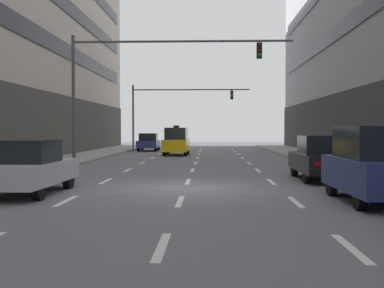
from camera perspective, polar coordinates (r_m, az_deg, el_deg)
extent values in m
plane|color=slate|center=(16.02, -0.79, -5.23)|extent=(120.00, 120.00, 0.00)
cube|color=silver|center=(13.59, -14.67, -6.51)|extent=(0.16, 2.00, 0.01)
cube|color=silver|center=(18.40, -10.19, -4.34)|extent=(0.16, 2.00, 0.01)
cube|color=silver|center=(23.29, -7.59, -3.06)|extent=(0.16, 2.00, 0.01)
cube|color=silver|center=(28.21, -5.89, -2.22)|extent=(0.16, 2.00, 0.01)
cube|color=silver|center=(33.16, -4.71, -1.63)|extent=(0.16, 2.00, 0.01)
cube|color=silver|center=(38.13, -3.83, -1.20)|extent=(0.16, 2.00, 0.01)
cube|color=silver|center=(43.10, -3.15, -0.86)|extent=(0.16, 2.00, 0.01)
cube|color=silver|center=(48.07, -2.62, -0.59)|extent=(0.16, 2.00, 0.01)
cube|color=silver|center=(8.15, -3.60, -11.99)|extent=(0.16, 2.00, 0.01)
cube|color=silver|center=(13.05, -1.44, -6.80)|extent=(0.16, 2.00, 0.01)
cube|color=silver|center=(18.00, -0.48, -4.45)|extent=(0.16, 2.00, 0.01)
cube|color=silver|center=(22.97, 0.06, -3.11)|extent=(0.16, 2.00, 0.01)
cube|color=silver|center=(27.96, 0.41, -2.25)|extent=(0.16, 2.00, 0.01)
cube|color=silver|center=(32.95, 0.65, -1.65)|extent=(0.16, 2.00, 0.01)
cube|color=silver|center=(37.94, 0.83, -1.21)|extent=(0.16, 2.00, 0.01)
cube|color=silver|center=(42.93, 0.97, -0.87)|extent=(0.16, 2.00, 0.01)
cube|color=silver|center=(47.92, 1.07, -0.60)|extent=(0.16, 2.00, 0.01)
cube|color=silver|center=(8.44, 18.29, -11.60)|extent=(0.16, 2.00, 0.01)
cube|color=silver|center=(13.23, 12.17, -6.72)|extent=(0.16, 2.00, 0.01)
cube|color=silver|center=(18.13, 9.37, -4.42)|extent=(0.16, 2.00, 0.01)
cube|color=silver|center=(23.08, 7.78, -3.10)|extent=(0.16, 2.00, 0.01)
cube|color=silver|center=(28.04, 6.75, -2.25)|extent=(0.16, 2.00, 0.01)
cube|color=silver|center=(33.02, 6.03, -1.65)|extent=(0.16, 2.00, 0.01)
cube|color=silver|center=(38.00, 5.50, -1.21)|extent=(0.16, 2.00, 0.01)
cube|color=silver|center=(42.99, 5.10, -0.87)|extent=(0.16, 2.00, 0.01)
cube|color=silver|center=(47.97, 4.77, -0.60)|extent=(0.16, 2.00, 0.01)
cylinder|color=black|center=(45.51, -5.92, -0.33)|extent=(0.22, 0.64, 0.64)
cylinder|color=black|center=(45.34, -3.97, -0.33)|extent=(0.22, 0.64, 0.64)
cylinder|color=black|center=(42.91, -6.36, -0.46)|extent=(0.22, 0.64, 0.64)
cylinder|color=black|center=(42.73, -4.30, -0.46)|extent=(0.22, 0.64, 0.64)
cube|color=navy|center=(44.11, -5.14, 0.01)|extent=(1.84, 4.30, 0.62)
cube|color=black|center=(43.90, -5.17, 0.84)|extent=(1.58, 1.87, 0.66)
cube|color=white|center=(46.26, -5.62, 0.22)|extent=(0.20, 0.08, 0.14)
cube|color=red|center=(42.10, -6.30, 0.07)|extent=(0.20, 0.08, 0.14)
cube|color=white|center=(46.13, -4.07, 0.22)|extent=(0.20, 0.08, 0.14)
cube|color=red|center=(41.95, -4.61, 0.07)|extent=(0.20, 0.08, 0.14)
cylinder|color=black|center=(16.88, -19.55, -3.86)|extent=(0.23, 0.66, 0.65)
cylinder|color=black|center=(16.34, -14.40, -3.99)|extent=(0.23, 0.66, 0.65)
cylinder|color=black|center=(13.83, -17.70, -5.05)|extent=(0.23, 0.66, 0.65)
cube|color=#B7BABF|center=(15.32, -18.73, -3.22)|extent=(1.88, 4.37, 0.63)
cube|color=black|center=(15.10, -19.02, -0.81)|extent=(1.61, 1.90, 0.67)
cube|color=white|center=(17.53, -18.10, -2.24)|extent=(0.20, 0.08, 0.14)
cube|color=white|center=(17.11, -14.11, -2.30)|extent=(0.20, 0.08, 0.14)
cube|color=red|center=(13.10, -19.57, -3.56)|extent=(0.20, 0.08, 0.14)
cylinder|color=black|center=(37.93, -2.86, -0.73)|extent=(0.23, 0.65, 0.64)
cylinder|color=black|center=(37.79, -0.50, -0.74)|extent=(0.23, 0.65, 0.64)
cylinder|color=black|center=(35.31, -3.31, -0.91)|extent=(0.23, 0.65, 0.64)
cylinder|color=black|center=(35.17, -0.78, -0.92)|extent=(0.23, 0.65, 0.64)
cube|color=yellow|center=(36.53, -1.86, -0.13)|extent=(1.89, 4.33, 0.88)
cube|color=black|center=(36.51, -1.86, 1.24)|extent=(1.61, 2.57, 0.88)
cube|color=white|center=(38.68, -2.51, 0.20)|extent=(0.20, 0.08, 0.14)
cube|color=red|center=(34.49, -3.21, 0.01)|extent=(0.20, 0.08, 0.14)
cube|color=white|center=(38.57, -0.65, 0.19)|extent=(0.20, 0.08, 0.14)
cube|color=red|center=(34.37, -1.13, 0.01)|extent=(0.20, 0.08, 0.14)
cube|color=black|center=(36.51, -1.86, 2.07)|extent=(0.43, 0.20, 0.18)
cylinder|color=black|center=(14.72, 16.19, -4.68)|extent=(0.21, 0.63, 0.63)
cylinder|color=black|center=(15.17, 21.77, -4.54)|extent=(0.21, 0.63, 0.63)
cylinder|color=black|center=(12.27, 19.23, -5.97)|extent=(0.21, 0.63, 0.63)
cube|color=navy|center=(13.67, 20.66, -3.41)|extent=(1.78, 4.19, 0.85)
cube|color=black|center=(13.63, 20.69, 0.18)|extent=(1.54, 2.48, 0.85)
cube|color=white|center=(15.44, 16.02, -2.23)|extent=(0.19, 0.08, 0.13)
cube|color=red|center=(11.53, 21.13, -3.60)|extent=(0.19, 0.08, 0.13)
cube|color=white|center=(15.79, 20.33, -2.19)|extent=(0.19, 0.08, 0.13)
cylinder|color=black|center=(20.44, 12.03, -2.80)|extent=(0.24, 0.69, 0.68)
cylinder|color=black|center=(20.78, 16.54, -2.76)|extent=(0.24, 0.69, 0.68)
cylinder|color=black|center=(17.70, 13.50, -3.50)|extent=(0.24, 0.69, 0.68)
cylinder|color=black|center=(18.08, 18.67, -3.43)|extent=(0.24, 0.69, 0.68)
cube|color=black|center=(19.21, 15.15, -2.11)|extent=(1.96, 4.58, 0.66)
cube|color=black|center=(18.97, 15.30, -0.10)|extent=(1.68, 1.99, 0.70)
cube|color=white|center=(21.27, 12.09, -1.42)|extent=(0.21, 0.09, 0.14)
cube|color=red|center=(16.87, 14.58, -2.24)|extent=(0.21, 0.09, 0.14)
cube|color=white|center=(21.52, 15.60, -1.40)|extent=(0.21, 0.09, 0.14)
cube|color=red|center=(17.20, 18.94, -2.20)|extent=(0.21, 0.09, 0.14)
cylinder|color=#4C4C51|center=(27.07, -13.85, 5.17)|extent=(0.18, 0.18, 6.91)
cylinder|color=#4C4C51|center=(26.46, -1.19, 12.05)|extent=(11.84, 0.12, 0.12)
cube|color=black|center=(26.47, 7.97, 10.89)|extent=(0.28, 0.24, 0.84)
sphere|color=#4B0704|center=(26.38, 8.01, 11.50)|extent=(0.17, 0.17, 0.17)
sphere|color=#523505|center=(26.34, 8.00, 10.94)|extent=(0.17, 0.17, 0.17)
sphere|color=green|center=(26.30, 8.00, 10.38)|extent=(0.17, 0.17, 0.17)
cylinder|color=#4C4C51|center=(47.25, -6.98, 3.24)|extent=(0.18, 0.18, 6.14)
cylinder|color=#4C4C51|center=(46.84, -0.12, 6.45)|extent=(11.28, 0.12, 0.12)
cube|color=black|center=(46.82, 4.74, 5.81)|extent=(0.28, 0.24, 0.84)
sphere|color=#4B0704|center=(46.70, 4.75, 6.14)|extent=(0.17, 0.17, 0.17)
sphere|color=orange|center=(46.68, 4.75, 5.82)|extent=(0.17, 0.17, 0.17)
sphere|color=#073E10|center=(46.67, 4.74, 5.50)|extent=(0.17, 0.17, 0.17)
cylinder|color=brown|center=(22.93, 18.02, -1.76)|extent=(0.13, 0.13, 0.88)
cylinder|color=brown|center=(22.98, 18.42, -1.75)|extent=(0.13, 0.13, 0.88)
cube|color=navy|center=(22.92, 18.24, 0.12)|extent=(0.35, 0.21, 0.62)
sphere|color=beige|center=(22.92, 18.25, 1.18)|extent=(0.23, 0.23, 0.23)
cylinder|color=navy|center=(22.85, 17.72, 0.20)|extent=(0.09, 0.09, 0.56)
cylinder|color=navy|center=(22.99, 18.76, 0.20)|extent=(0.09, 0.09, 0.56)
cylinder|color=brown|center=(18.06, 21.44, -2.89)|extent=(0.13, 0.13, 0.77)
cylinder|color=brown|center=(17.99, 20.95, -2.90)|extent=(0.13, 0.13, 0.77)
cube|color=navy|center=(17.98, 21.22, -0.81)|extent=(0.36, 0.23, 0.54)
sphere|color=beige|center=(17.97, 21.23, 0.37)|extent=(0.20, 0.20, 0.20)
cylinder|color=navy|center=(17.89, 20.58, -0.73)|extent=(0.09, 0.09, 0.49)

